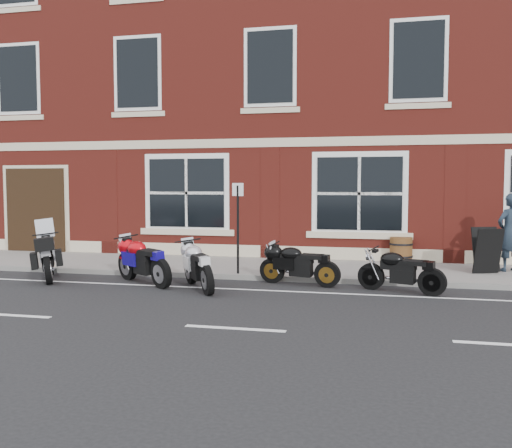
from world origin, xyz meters
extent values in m
plane|color=black|center=(0.00, 0.00, 0.00)|extent=(80.00, 80.00, 0.00)
cube|color=slate|center=(0.00, 3.00, 0.06)|extent=(30.00, 3.00, 0.12)
cube|color=slate|center=(0.00, 1.42, 0.06)|extent=(30.00, 0.16, 0.12)
cube|color=maroon|center=(0.00, 10.50, 6.00)|extent=(24.00, 12.00, 12.00)
cylinder|color=black|center=(-5.82, 1.09, 0.32)|extent=(0.45, 0.62, 0.65)
cylinder|color=black|center=(-5.05, -0.15, 0.32)|extent=(0.45, 0.62, 0.65)
cube|color=black|center=(-5.46, 0.51, 0.67)|extent=(0.63, 0.81, 0.22)
ellipsoid|color=#B4B5BA|center=(-5.54, 0.64, 0.79)|extent=(0.61, 0.67, 0.32)
cube|color=black|center=(-5.25, 0.17, 0.75)|extent=(0.52, 0.61, 0.10)
cube|color=silver|center=(-5.81, 1.08, 1.16)|extent=(0.38, 0.26, 0.45)
cylinder|color=black|center=(-3.59, 0.80, 0.33)|extent=(0.61, 0.49, 0.65)
cylinder|color=black|center=(-2.40, -0.06, 0.33)|extent=(0.61, 0.49, 0.65)
cube|color=black|center=(-3.04, 0.40, 0.67)|extent=(0.80, 0.68, 0.22)
ellipsoid|color=#B9070F|center=(-3.16, 0.49, 0.79)|extent=(0.68, 0.63, 0.33)
cube|color=black|center=(-2.71, 0.16, 0.75)|extent=(0.61, 0.54, 0.10)
cylinder|color=black|center=(-0.24, 1.14, 0.29)|extent=(0.59, 0.24, 0.57)
cylinder|color=black|center=(1.03, 0.86, 0.29)|extent=(0.59, 0.24, 0.57)
cube|color=black|center=(0.35, 1.01, 0.59)|extent=(0.75, 0.37, 0.20)
ellipsoid|color=black|center=(0.22, 1.04, 0.70)|extent=(0.56, 0.42, 0.29)
cube|color=black|center=(0.70, 0.93, 0.66)|extent=(0.53, 0.33, 0.09)
cylinder|color=black|center=(-1.99, 0.64, 0.31)|extent=(0.45, 0.59, 0.63)
cylinder|color=black|center=(-1.21, -0.55, 0.31)|extent=(0.45, 0.59, 0.63)
cube|color=black|center=(-1.63, 0.09, 0.65)|extent=(0.63, 0.78, 0.22)
ellipsoid|color=silver|center=(-1.71, 0.21, 0.76)|extent=(0.60, 0.65, 0.31)
cube|color=black|center=(-1.41, -0.24, 0.72)|extent=(0.51, 0.59, 0.10)
cylinder|color=black|center=(1.96, 0.82, 0.28)|extent=(0.57, 0.30, 0.57)
cylinder|color=black|center=(3.17, 0.38, 0.28)|extent=(0.57, 0.30, 0.57)
cube|color=black|center=(2.52, 0.61, 0.58)|extent=(0.74, 0.45, 0.19)
ellipsoid|color=black|center=(2.40, 0.66, 0.69)|extent=(0.58, 0.47, 0.28)
cube|color=black|center=(2.85, 0.49, 0.66)|extent=(0.54, 0.39, 0.09)
imported|color=#1C2732|center=(5.15, 3.38, 1.07)|extent=(0.83, 0.75, 1.89)
cylinder|color=#543916|center=(2.63, 4.30, 0.47)|extent=(0.59, 0.59, 0.69)
cylinder|color=black|center=(2.63, 4.30, 0.30)|extent=(0.62, 0.62, 0.05)
cylinder|color=black|center=(2.63, 4.30, 0.63)|extent=(0.62, 0.62, 0.05)
cylinder|color=black|center=(-1.16, 1.55, 1.16)|extent=(0.06, 0.06, 2.08)
cube|color=silver|center=(-1.16, 1.55, 2.10)|extent=(0.29, 0.11, 0.30)
camera|label=1|loc=(2.27, -11.36, 2.23)|focal=40.00mm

